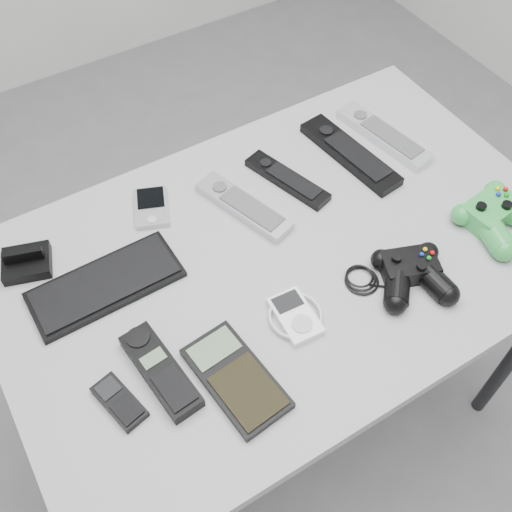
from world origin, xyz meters
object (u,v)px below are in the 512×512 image
remote_silver_b (384,135)px  mp3_player (295,316)px  pda (151,207)px  remote_black_a (287,179)px  mobile_phone (119,401)px  calculator (236,378)px  controller_green (497,214)px  desk (285,271)px  controller_black (412,272)px  remote_black_b (350,153)px  pda_keyboard (106,284)px  remote_silver_a (244,206)px  cordless_handset (161,371)px

remote_silver_b → mp3_player: 0.52m
pda → remote_black_a: 0.29m
pda → mobile_phone: size_ratio=1.04×
calculator → controller_green: controller_green is taller
desk → remote_black_a: remote_black_a is taller
controller_black → remote_black_a: bearing=121.2°
remote_black_b → pda_keyboard: bearing=177.4°
desk → controller_green: bearing=-21.4°
remote_silver_b → pda: bearing=162.4°
remote_black_a → controller_green: (0.29, -0.31, 0.02)m
remote_silver_a → remote_black_a: (0.12, 0.02, -0.00)m
desk → controller_black: 0.25m
remote_silver_b → controller_black: bearing=-130.4°
remote_black_b → mobile_phone: size_ratio=2.61×
desk → controller_green: controller_green is taller
remote_black_a → remote_black_b: size_ratio=0.77×
remote_black_a → mobile_phone: bearing=-168.3°
cordless_handset → remote_black_a: bearing=26.3°
remote_silver_b → remote_black_b: bearing=175.6°
remote_black_b → cordless_handset: (-0.58, -0.26, 0.00)m
remote_black_a → mobile_phone: size_ratio=2.00×
mobile_phone → remote_silver_b: bearing=6.7°
calculator → mp3_player: 0.16m
cordless_handset → controller_black: controller_black is taller
desk → calculator: calculator is taller
controller_green → mobile_phone: bearing=170.5°
mp3_player → remote_black_a: bearing=63.5°
remote_silver_b → mobile_phone: 0.81m
desk → remote_silver_a: 0.16m
pda → mobile_phone: same height
controller_green → remote_black_a: bearing=126.4°
pda → mobile_phone: (-0.22, -0.35, 0.00)m
remote_silver_a → mobile_phone: size_ratio=2.19×
remote_black_b → pda: bearing=162.2°
remote_silver_b → controller_black: controller_black is taller
calculator → remote_silver_b: bearing=24.6°
remote_black_a → remote_silver_b: (0.26, 0.00, 0.00)m
cordless_handset → calculator: cordless_handset is taller
cordless_handset → mp3_player: bearing=-11.4°
remote_black_b → mobile_phone: bearing=-164.6°
remote_silver_a → mp3_player: remote_silver_a is taller
mobile_phone → cordless_handset: size_ratio=0.55×
remote_black_b → mp3_player: remote_black_b is taller
remote_silver_a → mp3_player: 0.27m
desk → pda: bearing=127.1°
pda_keyboard → mobile_phone: bearing=-108.1°
desk → mobile_phone: size_ratio=11.06×
controller_green → cordless_handset: bearing=169.3°
remote_black_a → cordless_handset: size_ratio=1.11×
pda → mp3_player: 0.38m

